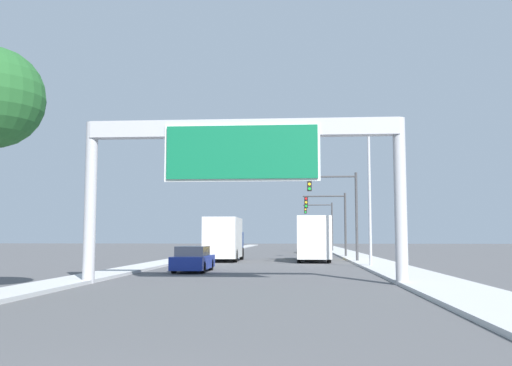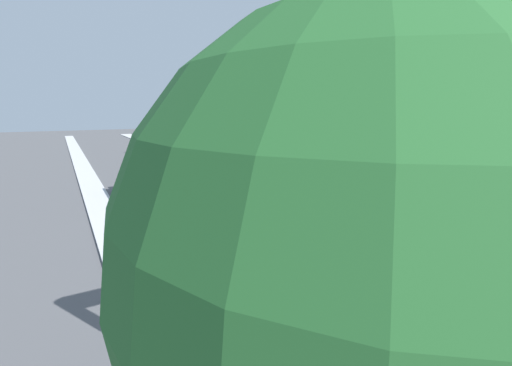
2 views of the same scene
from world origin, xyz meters
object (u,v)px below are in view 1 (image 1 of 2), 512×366
Objects in this scene: car_far_left at (193,260)px; traffic_light_mid_block at (331,214)px; traffic_light_near_intersection at (341,203)px; truck_box_secondary at (224,239)px; sign_gantry at (242,155)px; traffic_light_far_intersection at (323,219)px; truck_box_primary at (313,239)px; street_lamp_right at (365,180)px; car_near_center at (307,247)px.

traffic_light_mid_block is (8.97, 21.98, 3.36)m from car_far_left.
truck_box_secondary is at bearing 169.71° from traffic_light_near_intersection.
sign_gantry is 2.24× the size of traffic_light_mid_block.
truck_box_primary is at bearing -94.23° from traffic_light_far_intersection.
street_lamp_right is at bearing -41.01° from truck_box_secondary.
traffic_light_near_intersection is at bearing -85.23° from car_near_center.
traffic_light_near_intersection is (2.09, -25.08, 3.80)m from car_near_center.
car_near_center is at bearing 85.57° from sign_gantry.
sign_gantry is 2.14× the size of traffic_light_far_intersection.
car_far_left is at bearing -154.14° from street_lamp_right.
street_lamp_right reaches higher than car_near_center.
traffic_light_near_intersection reaches higher than truck_box_primary.
traffic_light_mid_block is 17.20m from street_lamp_right.
truck_box_primary is at bearing 0.86° from truck_box_secondary.
car_far_left is at bearing -102.22° from traffic_light_far_intersection.
truck_box_primary reaches higher than truck_box_secondary.
traffic_light_far_intersection reaches higher than traffic_light_mid_block.
sign_gantry reaches higher than car_near_center.
street_lamp_right is (0.98, -37.10, 1.30)m from traffic_light_far_intersection.
traffic_light_near_intersection is 30.00m from traffic_light_far_intersection.
traffic_light_far_intersection is (0.12, 20.00, 0.15)m from traffic_light_mid_block.
car_far_left is 0.73× the size of traffic_light_far_intersection.
traffic_light_mid_block is at bearing -90.36° from traffic_light_far_intersection.
traffic_light_near_intersection is at bearing -10.29° from truck_box_secondary.
traffic_light_near_intersection reaches higher than car_near_center.
car_far_left is 0.49× the size of street_lamp_right.
traffic_light_near_intersection is 1.08× the size of traffic_light_far_intersection.
traffic_light_near_intersection is (5.59, 20.09, -0.79)m from sign_gantry.
car_near_center is at bearing 73.37° from truck_box_secondary.
car_far_left is at bearing -90.00° from truck_box_secondary.
car_near_center is 0.79× the size of traffic_light_mid_block.
traffic_light_far_intersection is at bearing 85.77° from truck_box_primary.
traffic_light_near_intersection is (9.09, -1.65, 2.78)m from truck_box_secondary.
car_far_left is at bearing -127.19° from traffic_light_near_intersection.
truck_box_primary is 28.43m from traffic_light_far_intersection.
traffic_light_near_intersection is 10.01m from traffic_light_mid_block.
car_far_left is 13.67m from truck_box_secondary.
truck_box_secondary is 1.21× the size of traffic_light_far_intersection.
traffic_light_near_intersection is 1.13× the size of traffic_light_mid_block.
car_far_left is (-3.50, 8.11, -4.63)m from sign_gantry.
car_near_center is at bearing 95.44° from street_lamp_right.
sign_gantry is 1.77× the size of truck_box_secondary.
truck_box_primary is 3.88m from traffic_light_near_intersection.
sign_gantry is 9.97m from car_far_left.
car_near_center is 37.72m from car_far_left.
truck_box_secondary is at bearing 99.15° from sign_gantry.
traffic_light_mid_block is 0.64× the size of street_lamp_right.
sign_gantry reaches higher than car_far_left.
car_near_center is 24.48m from truck_box_secondary.
traffic_light_far_intersection is 0.67× the size of street_lamp_right.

